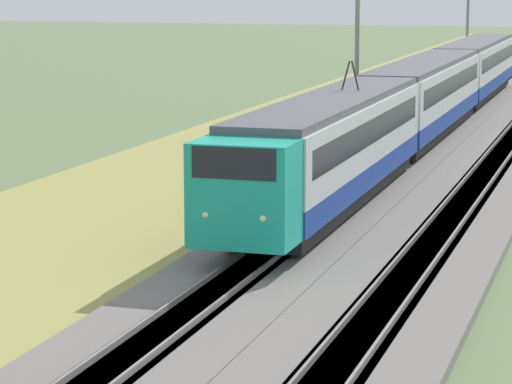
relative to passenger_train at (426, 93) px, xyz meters
The scene contains 8 objects.
ballast_main 2.41m from the passenger_train, behind, with size 240.00×4.40×0.30m.
ballast_adjacent 5.01m from the passenger_train, 99.32° to the right, with size 240.00×4.40×0.30m.
track_main 2.40m from the passenger_train, behind, with size 240.00×1.57×0.45m.
track_adjacent 5.00m from the passenger_train, 99.32° to the right, with size 240.00×1.57×0.45m.
grass_verge 6.61m from the passenger_train, 96.71° to the left, with size 240.00×13.69×0.12m.
passenger_train is the anchor object (origin of this frame).
catenary_mast_mid 5.37m from the passenger_train, 148.67° to the left, with size 0.22×2.56×8.53m.
catenary_mast_far 36.21m from the passenger_train, ahead, with size 0.22×2.56×8.23m.
Camera 1 is at (-10.42, -9.89, 8.23)m, focal length 85.00 mm.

